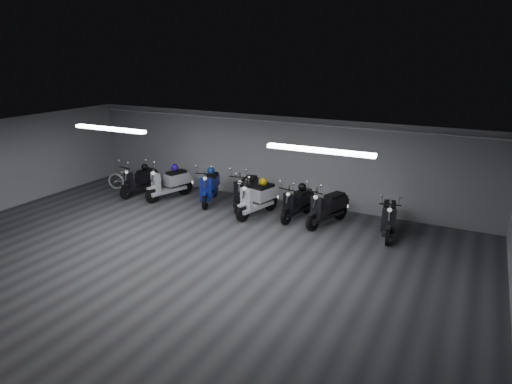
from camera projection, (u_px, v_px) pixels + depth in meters
The scene contains 20 objects.
floor at pixel (183, 257), 10.84m from camera, with size 14.00×10.00×0.01m, color #363639.
ceiling at pixel (177, 143), 9.99m from camera, with size 14.00×10.00×0.01m, color slate.
back_wall at pixel (272, 158), 14.66m from camera, with size 14.00×0.01×2.80m, color #99999B.
fluor_strip_left at pixel (110, 129), 12.16m from camera, with size 2.40×0.18×0.08m, color white.
fluor_strip_right at pixel (319, 150), 9.55m from camera, with size 2.40×0.18×0.08m, color white.
conduit at pixel (271, 121), 14.22m from camera, with size 0.05×0.05×13.60m, color white.
scooter_0 at pixel (140, 176), 15.31m from camera, with size 0.60×1.80×1.34m, color black, non-canonical shape.
scooter_2 at pixel (168, 178), 14.88m from camera, with size 0.65×1.96×1.46m, color silver, non-canonical shape.
scooter_4 at pixel (209, 182), 14.50m from camera, with size 0.64×1.92×1.43m, color navy, non-canonical shape.
scooter_5 at pixel (246, 186), 13.98m from camera, with size 0.66×1.99×1.48m, color black, non-canonical shape.
scooter_6 at pixel (257, 193), 13.34m from camera, with size 0.64×1.92×1.43m, color silver, non-canonical shape.
scooter_7 at pixel (298, 198), 13.11m from camera, with size 0.58×1.75×1.30m, color black, non-canonical shape.
scooter_8 at pixel (328, 202), 12.61m from camera, with size 0.63×1.88×1.40m, color black, non-canonical shape.
scooter_9 at pixel (389, 212), 11.87m from camera, with size 0.60×1.81×1.35m, color black, non-canonical shape.
bicycle at pixel (131, 175), 15.94m from camera, with size 0.60×1.71×1.11m, color white.
helmet_0 at pixel (175, 168), 14.97m from camera, with size 0.25×0.25×0.25m, color #240C8A.
helmet_1 at pixel (263, 182), 13.44m from camera, with size 0.25×0.25×0.25m, color gold.
helmet_2 at pixel (145, 167), 15.42m from camera, with size 0.23×0.23×0.23m, color black.
helmet_3 at pixel (211, 171), 14.66m from camera, with size 0.25×0.25×0.25m, color navy.
helmet_4 at pixel (302, 187), 13.21m from camera, with size 0.24×0.24×0.24m, color black.
Camera 1 is at (6.07, -7.96, 4.78)m, focal length 31.41 mm.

